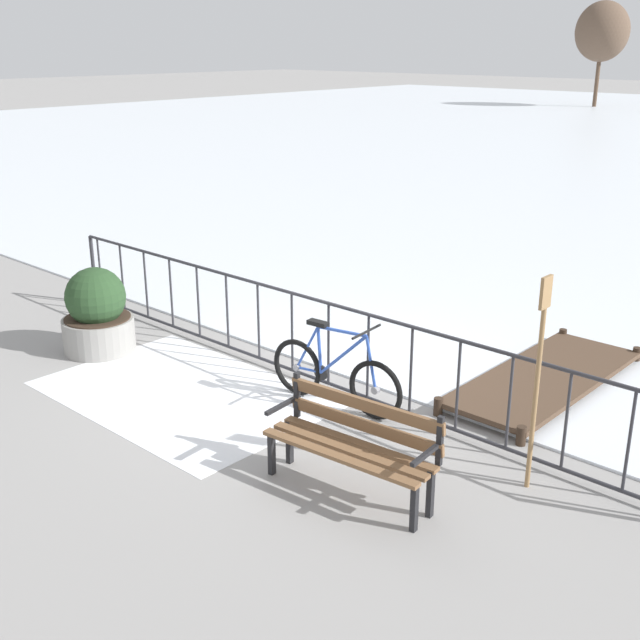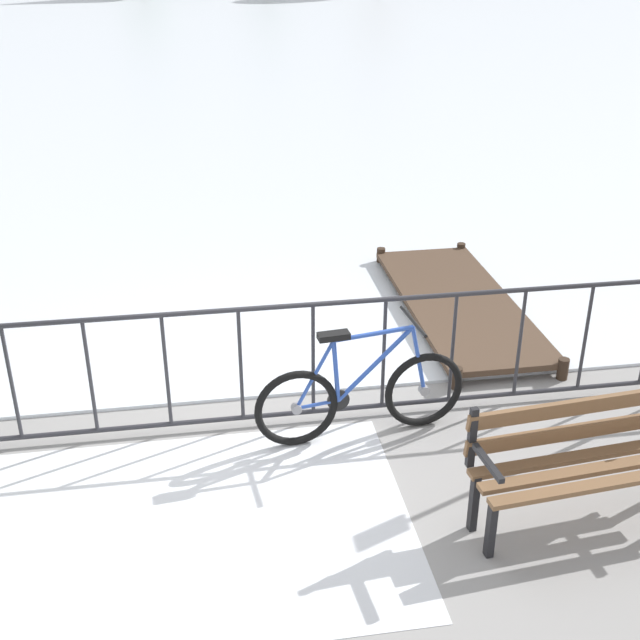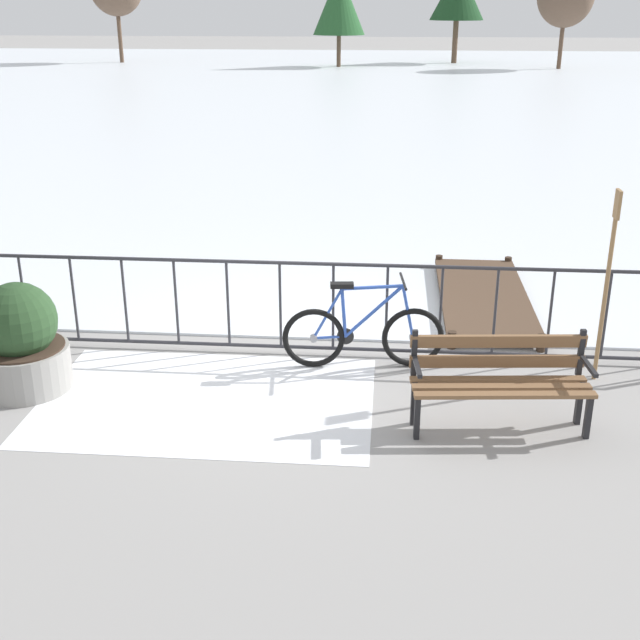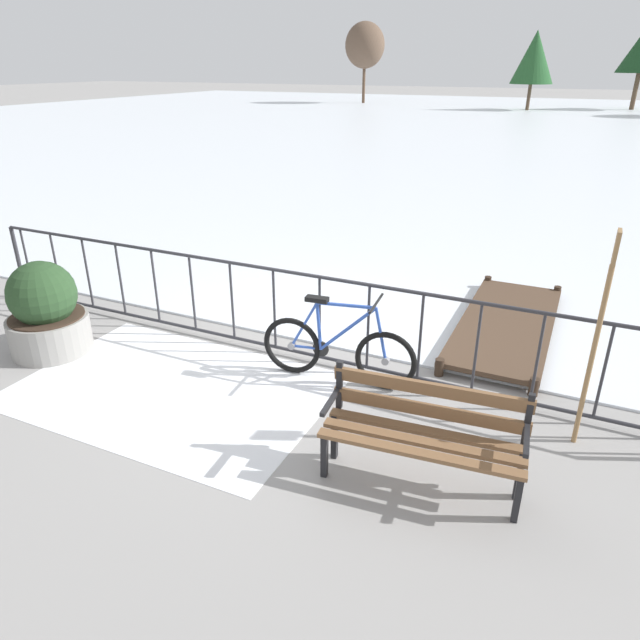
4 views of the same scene
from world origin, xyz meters
The scene contains 7 objects.
ground_plane centered at (0.00, 0.00, 0.00)m, with size 160.00×160.00×0.00m, color gray.
frozen_pond centered at (0.00, 28.40, 0.01)m, with size 80.00×56.00×0.03m, color silver.
snow_patch centered at (-0.87, -1.20, 0.00)m, with size 3.25×2.18×0.01m, color white.
railing_fence centered at (0.00, 0.00, 0.56)m, with size 9.06×0.06×1.07m.
bicycle_near_railing centered at (0.62, -0.27, 0.37)m, with size 1.71×0.52×0.97m.
park_bench centered at (1.90, -1.46, 0.51)m, with size 1.64×0.63×0.89m.
wooden_dock centered at (2.10, 1.75, 0.12)m, with size 1.10×3.01×0.20m.
Camera 2 is at (-0.58, -5.63, 3.72)m, focal length 45.95 mm.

